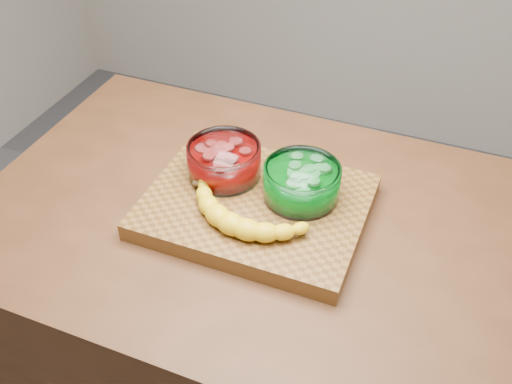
% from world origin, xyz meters
% --- Properties ---
extents(counter, '(1.20, 0.80, 0.90)m').
position_xyz_m(counter, '(0.00, 0.00, 0.45)').
color(counter, '#4F2D17').
rests_on(counter, ground).
extents(cutting_board, '(0.45, 0.35, 0.04)m').
position_xyz_m(cutting_board, '(0.00, 0.00, 0.92)').
color(cutting_board, brown).
rests_on(cutting_board, counter).
extents(bowl_red, '(0.16, 0.16, 0.07)m').
position_xyz_m(bowl_red, '(-0.09, 0.05, 0.98)').
color(bowl_red, white).
rests_on(bowl_red, cutting_board).
extents(bowl_green, '(0.16, 0.16, 0.07)m').
position_xyz_m(bowl_green, '(0.08, 0.04, 0.98)').
color(bowl_green, white).
rests_on(bowl_green, cutting_board).
extents(banana, '(0.30, 0.16, 0.04)m').
position_xyz_m(banana, '(0.00, -0.06, 0.96)').
color(banana, yellow).
rests_on(banana, cutting_board).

